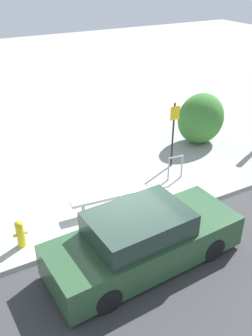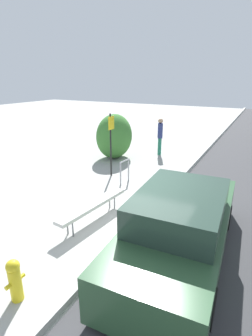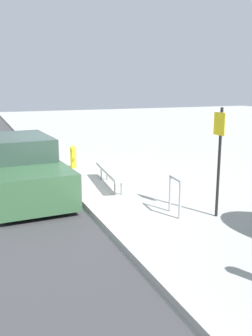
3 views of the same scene
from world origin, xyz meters
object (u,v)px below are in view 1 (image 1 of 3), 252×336
object	(u,v)px
sign_post	(173,129)
fire_hydrant	(20,233)
bench	(110,196)
parked_car_near	(143,240)
bike_rack	(175,165)

from	to	relation	value
sign_post	fire_hydrant	size ratio (longest dim) A/B	3.01
fire_hydrant	bench	bearing A→B (deg)	7.42
parked_car_near	sign_post	bearing A→B (deg)	44.20
bench	bike_rack	distance (m)	2.69
bike_rack	sign_post	xyz separation A→B (m)	(0.41, 0.78, 0.88)
bike_rack	parked_car_near	distance (m)	4.10
bike_rack	sign_post	world-z (taller)	sign_post
bench	parked_car_near	distance (m)	2.37
parked_car_near	bench	bearing A→B (deg)	79.49
bench	parked_car_near	world-z (taller)	parked_car_near
fire_hydrant	parked_car_near	size ratio (longest dim) A/B	0.16
bench	bike_rack	xyz separation A→B (m)	(2.64, 0.51, 0.07)
sign_post	parked_car_near	bearing A→B (deg)	-132.74
bike_rack	fire_hydrant	world-z (taller)	bike_rack
sign_post	parked_car_near	distance (m)	4.99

